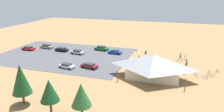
{
  "coord_description": "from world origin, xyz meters",
  "views": [
    {
      "loc": [
        -11.54,
        60.4,
        19.94
      ],
      "look_at": [
        6.95,
        2.8,
        1.2
      ],
      "focal_mm": 34.49,
      "sensor_mm": 36.0,
      "label": 1
    }
  ],
  "objects_px": {
    "trash_bin": "(146,52)",
    "pine_center": "(81,95)",
    "pine_far_west": "(21,79)",
    "bicycle_white_edge_south": "(209,72)",
    "visitor_near_lot": "(187,62)",
    "bicycle_black_yard_left": "(186,56)",
    "bicycle_silver_lone_west": "(205,77)",
    "visitor_crossing_yard": "(181,55)",
    "bicycle_purple_yard_front": "(217,71)",
    "pine_west": "(49,91)",
    "bicycle_red_near_porch": "(179,60)",
    "car_green_aisle_side": "(101,48)",
    "lot_sign": "(136,52)",
    "bike_pavilion": "(153,65)",
    "bicycle_green_near_sign": "(185,60)",
    "car_blue_near_entry": "(115,52)",
    "car_white_mid_lot": "(67,66)",
    "car_maroon_inner_stall": "(89,66)",
    "car_silver_front_row": "(77,52)",
    "car_red_by_curb": "(28,48)",
    "visitor_at_bikes": "(139,57)",
    "bicycle_orange_mid_cluster": "(196,75)",
    "car_black_second_row": "(62,49)",
    "car_tan_back_corner": "(47,46)",
    "bicycle_blue_yard_center": "(211,75)"
  },
  "relations": [
    {
      "from": "trash_bin",
      "to": "pine_center",
      "type": "xyz_separation_m",
      "value": [
        3.78,
        39.68,
        3.8
      ]
    },
    {
      "from": "bicycle_purple_yard_front",
      "to": "visitor_near_lot",
      "type": "relative_size",
      "value": 0.7
    },
    {
      "from": "car_green_aisle_side",
      "to": "bicycle_silver_lone_west",
      "type": "bearing_deg",
      "value": 154.07
    },
    {
      "from": "pine_far_west",
      "to": "bicycle_orange_mid_cluster",
      "type": "relative_size",
      "value": 5.04
    },
    {
      "from": "bicycle_green_near_sign",
      "to": "car_green_aisle_side",
      "type": "bearing_deg",
      "value": -6.46
    },
    {
      "from": "bicycle_silver_lone_west",
      "to": "bicycle_black_yard_left",
      "type": "bearing_deg",
      "value": -75.06
    },
    {
      "from": "trash_bin",
      "to": "lot_sign",
      "type": "bearing_deg",
      "value": 53.6
    },
    {
      "from": "car_white_mid_lot",
      "to": "car_red_by_curb",
      "type": "height_order",
      "value": "car_red_by_curb"
    },
    {
      "from": "bicycle_silver_lone_west",
      "to": "car_blue_near_entry",
      "type": "bearing_deg",
      "value": -26.1
    },
    {
      "from": "trash_bin",
      "to": "pine_center",
      "type": "distance_m",
      "value": 40.04
    },
    {
      "from": "car_black_second_row",
      "to": "car_blue_near_entry",
      "type": "relative_size",
      "value": 1.0
    },
    {
      "from": "car_blue_near_entry",
      "to": "visitor_at_bikes",
      "type": "distance_m",
      "value": 9.57
    },
    {
      "from": "car_tan_back_corner",
      "to": "car_black_second_row",
      "type": "distance_m",
      "value": 7.29
    },
    {
      "from": "bike_pavilion",
      "to": "visitor_crossing_yard",
      "type": "height_order",
      "value": "bike_pavilion"
    },
    {
      "from": "car_red_by_curb",
      "to": "car_blue_near_entry",
      "type": "bearing_deg",
      "value": -170.77
    },
    {
      "from": "bicycle_purple_yard_front",
      "to": "car_red_by_curb",
      "type": "relative_size",
      "value": 0.28
    },
    {
      "from": "car_green_aisle_side",
      "to": "car_black_second_row",
      "type": "distance_m",
      "value": 13.41
    },
    {
      "from": "bicycle_green_near_sign",
      "to": "bicycle_silver_lone_west",
      "type": "height_order",
      "value": "bicycle_green_near_sign"
    },
    {
      "from": "bicycle_silver_lone_west",
      "to": "car_blue_near_entry",
      "type": "height_order",
      "value": "car_blue_near_entry"
    },
    {
      "from": "pine_far_west",
      "to": "bicycle_white_edge_south",
      "type": "relative_size",
      "value": 4.7
    },
    {
      "from": "bicycle_red_near_porch",
      "to": "car_red_by_curb",
      "type": "height_order",
      "value": "car_red_by_curb"
    },
    {
      "from": "car_black_second_row",
      "to": "visitor_at_bikes",
      "type": "distance_m",
      "value": 26.64
    },
    {
      "from": "car_green_aisle_side",
      "to": "visitor_near_lot",
      "type": "xyz_separation_m",
      "value": [
        -27.62,
        6.9,
        0.15
      ]
    },
    {
      "from": "bike_pavilion",
      "to": "lot_sign",
      "type": "bearing_deg",
      "value": -65.23
    },
    {
      "from": "bicycle_black_yard_left",
      "to": "car_red_by_curb",
      "type": "height_order",
      "value": "car_red_by_curb"
    },
    {
      "from": "pine_far_west",
      "to": "bicycle_red_near_porch",
      "type": "xyz_separation_m",
      "value": [
        -26.37,
        -34.05,
        -4.51
      ]
    },
    {
      "from": "visitor_near_lot",
      "to": "bicycle_black_yard_left",
      "type": "bearing_deg",
      "value": -88.35
    },
    {
      "from": "visitor_crossing_yard",
      "to": "visitor_near_lot",
      "type": "xyz_separation_m",
      "value": [
        -1.73,
        6.41,
        -0.0
      ]
    },
    {
      "from": "bike_pavilion",
      "to": "visitor_crossing_yard",
      "type": "xyz_separation_m",
      "value": [
        -5.98,
        -18.04,
        -2.26
      ]
    },
    {
      "from": "pine_far_west",
      "to": "car_white_mid_lot",
      "type": "distance_m",
      "value": 19.54
    },
    {
      "from": "car_blue_near_entry",
      "to": "visitor_at_bikes",
      "type": "relative_size",
      "value": 2.58
    },
    {
      "from": "bike_pavilion",
      "to": "pine_west",
      "type": "distance_m",
      "value": 25.43
    },
    {
      "from": "bike_pavilion",
      "to": "bicycle_silver_lone_west",
      "type": "relative_size",
      "value": 11.94
    },
    {
      "from": "bicycle_purple_yard_front",
      "to": "pine_west",
      "type": "bearing_deg",
      "value": 45.29
    },
    {
      "from": "bicycle_silver_lone_west",
      "to": "car_silver_front_row",
      "type": "relative_size",
      "value": 0.27
    },
    {
      "from": "pine_center",
      "to": "visitor_crossing_yard",
      "type": "relative_size",
      "value": 3.48
    },
    {
      "from": "bicycle_red_near_porch",
      "to": "bicycle_white_edge_south",
      "type": "xyz_separation_m",
      "value": [
        -7.37,
        7.65,
        0.03
      ]
    },
    {
      "from": "car_white_mid_lot",
      "to": "car_maroon_inner_stall",
      "type": "relative_size",
      "value": 0.96
    },
    {
      "from": "bike_pavilion",
      "to": "car_tan_back_corner",
      "type": "bearing_deg",
      "value": -20.92
    },
    {
      "from": "visitor_near_lot",
      "to": "visitor_at_bikes",
      "type": "xyz_separation_m",
      "value": [
        13.34,
        -0.03,
        -0.02
      ]
    },
    {
      "from": "car_silver_front_row",
      "to": "car_black_second_row",
      "type": "distance_m",
      "value": 6.63
    },
    {
      "from": "bicycle_red_near_porch",
      "to": "bicycle_green_near_sign",
      "type": "relative_size",
      "value": 1.05
    },
    {
      "from": "bicycle_black_yard_left",
      "to": "car_blue_near_entry",
      "type": "height_order",
      "value": "car_blue_near_entry"
    },
    {
      "from": "car_red_by_curb",
      "to": "car_maroon_inner_stall",
      "type": "bearing_deg",
      "value": 159.96
    },
    {
      "from": "car_silver_front_row",
      "to": "trash_bin",
      "type": "bearing_deg",
      "value": -161.46
    },
    {
      "from": "bicycle_silver_lone_west",
      "to": "bicycle_red_near_porch",
      "type": "bearing_deg",
      "value": -61.78
    },
    {
      "from": "bicycle_purple_yard_front",
      "to": "bicycle_orange_mid_cluster",
      "type": "height_order",
      "value": "bicycle_orange_mid_cluster"
    },
    {
      "from": "bicycle_silver_lone_west",
      "to": "visitor_crossing_yard",
      "type": "height_order",
      "value": "visitor_crossing_yard"
    },
    {
      "from": "pine_center",
      "to": "visitor_at_bikes",
      "type": "distance_m",
      "value": 32.65
    },
    {
      "from": "bicycle_blue_yard_center",
      "to": "bike_pavilion",
      "type": "bearing_deg",
      "value": 18.96
    }
  ]
}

